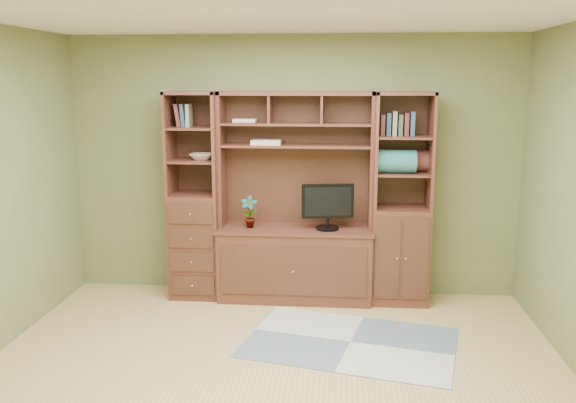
# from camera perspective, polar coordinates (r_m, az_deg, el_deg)

# --- Properties ---
(room) EXTENTS (4.60, 4.10, 2.64)m
(room) POSITION_cam_1_polar(r_m,az_deg,el_deg) (4.19, -1.72, -0.52)
(room) COLOR tan
(room) RESTS_ON ground
(center_hutch) EXTENTS (1.54, 0.53, 2.05)m
(center_hutch) POSITION_cam_1_polar(r_m,az_deg,el_deg) (5.93, 0.68, 0.29)
(center_hutch) COLOR #55291D
(center_hutch) RESTS_ON ground
(left_tower) EXTENTS (0.50, 0.45, 2.05)m
(left_tower) POSITION_cam_1_polar(r_m,az_deg,el_deg) (6.13, -8.65, 0.52)
(left_tower) COLOR #55291D
(left_tower) RESTS_ON ground
(right_tower) EXTENTS (0.55, 0.45, 2.05)m
(right_tower) POSITION_cam_1_polar(r_m,az_deg,el_deg) (5.98, 10.54, 0.20)
(right_tower) COLOR #55291D
(right_tower) RESTS_ON ground
(rug) EXTENTS (1.90, 1.47, 0.01)m
(rug) POSITION_cam_1_polar(r_m,az_deg,el_deg) (5.25, 5.87, -12.97)
(rug) COLOR #979D9C
(rug) RESTS_ON ground
(monitor) EXTENTS (0.54, 0.31, 0.62)m
(monitor) POSITION_cam_1_polar(r_m,az_deg,el_deg) (5.88, 3.74, 0.31)
(monitor) COLOR black
(monitor) RESTS_ON center_hutch
(orchid) EXTENTS (0.17, 0.11, 0.32)m
(orchid) POSITION_cam_1_polar(r_m,az_deg,el_deg) (5.98, -3.65, -0.97)
(orchid) COLOR #A35737
(orchid) RESTS_ON center_hutch
(magazines) EXTENTS (0.29, 0.21, 0.04)m
(magazines) POSITION_cam_1_polar(r_m,az_deg,el_deg) (5.97, -2.03, 5.58)
(magazines) COLOR beige
(magazines) RESTS_ON center_hutch
(bowl) EXTENTS (0.24, 0.24, 0.06)m
(bowl) POSITION_cam_1_polar(r_m,az_deg,el_deg) (6.05, -8.03, 4.18)
(bowl) COLOR beige
(bowl) RESTS_ON left_tower
(blanket_teal) EXTENTS (0.38, 0.22, 0.22)m
(blanket_teal) POSITION_cam_1_polar(r_m,az_deg,el_deg) (5.87, 10.03, 3.72)
(blanket_teal) COLOR #296C6B
(blanket_teal) RESTS_ON right_tower
(blanket_red) EXTENTS (0.37, 0.20, 0.20)m
(blanket_red) POSITION_cam_1_polar(r_m,az_deg,el_deg) (6.02, 11.88, 3.75)
(blanket_red) COLOR brown
(blanket_red) RESTS_ON right_tower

